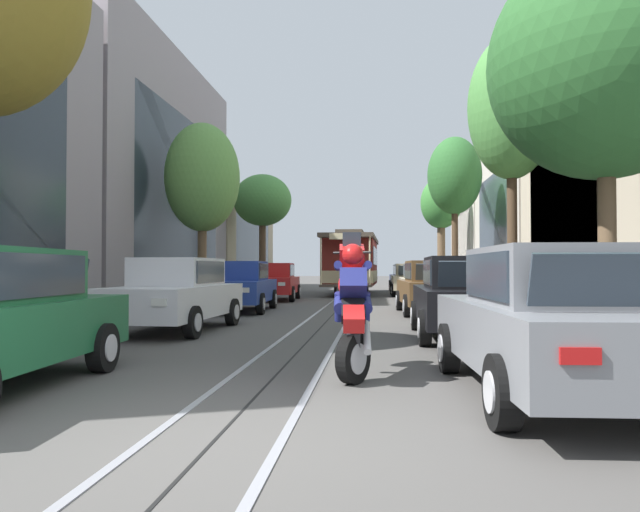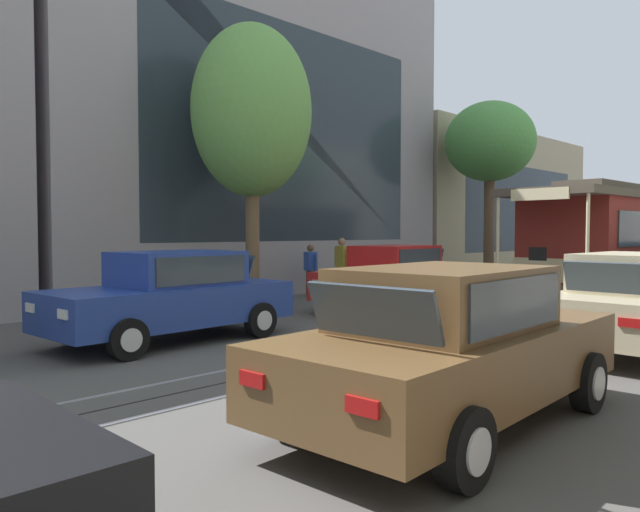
# 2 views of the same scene
# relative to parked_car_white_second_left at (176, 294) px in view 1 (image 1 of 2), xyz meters

# --- Properties ---
(ground_plane) EXTENTS (160.00, 160.00, 0.00)m
(ground_plane) POSITION_rel_parked_car_white_second_left_xyz_m (3.07, 10.31, -0.80)
(ground_plane) COLOR #4C4947
(trolley_track_rails) EXTENTS (1.14, 53.23, 0.01)m
(trolley_track_rails) POSITION_rel_parked_car_white_second_left_xyz_m (3.07, 12.83, -0.79)
(trolley_track_rails) COLOR gray
(trolley_track_rails) RESTS_ON ground
(building_facade_left) EXTENTS (5.67, 44.93, 10.95)m
(building_facade_left) POSITION_rel_parked_car_white_second_left_xyz_m (-6.74, 11.55, 3.81)
(building_facade_left) COLOR gray
(building_facade_left) RESTS_ON ground
(building_facade_right) EXTENTS (5.90, 44.93, 9.20)m
(building_facade_right) POSITION_rel_parked_car_white_second_left_xyz_m (13.18, 12.17, 3.32)
(building_facade_right) COLOR beige
(building_facade_right) RESTS_ON ground
(parked_car_white_second_left) EXTENTS (2.12, 4.41, 1.58)m
(parked_car_white_second_left) POSITION_rel_parked_car_white_second_left_xyz_m (0.00, 0.00, 0.00)
(parked_car_white_second_left) COLOR silver
(parked_car_white_second_left) RESTS_ON ground
(parked_car_blue_mid_left) EXTENTS (2.12, 4.41, 1.58)m
(parked_car_blue_mid_left) POSITION_rel_parked_car_white_second_left_xyz_m (0.02, 5.82, 0.00)
(parked_car_blue_mid_left) COLOR #233D93
(parked_car_blue_mid_left) RESTS_ON ground
(parked_car_red_fourth_left) EXTENTS (2.15, 4.42, 1.58)m
(parked_car_red_fourth_left) POSITION_rel_parked_car_white_second_left_xyz_m (0.01, 12.14, 0.00)
(parked_car_red_fourth_left) COLOR red
(parked_car_red_fourth_left) RESTS_ON ground
(parked_car_grey_near_right) EXTENTS (2.13, 4.42, 1.58)m
(parked_car_grey_near_right) POSITION_rel_parked_car_white_second_left_xyz_m (6.21, -5.92, 0.00)
(parked_car_grey_near_right) COLOR slate
(parked_car_grey_near_right) RESTS_ON ground
(parked_car_black_second_right) EXTENTS (2.03, 4.38, 1.58)m
(parked_car_black_second_right) POSITION_rel_parked_car_white_second_left_xyz_m (6.07, -0.74, 0.00)
(parked_car_black_second_right) COLOR black
(parked_car_black_second_right) RESTS_ON ground
(parked_car_brown_mid_right) EXTENTS (2.12, 4.41, 1.58)m
(parked_car_brown_mid_right) POSITION_rel_parked_car_white_second_left_xyz_m (6.02, 5.28, 0.00)
(parked_car_brown_mid_right) COLOR brown
(parked_car_brown_mid_right) RESTS_ON ground
(parked_car_beige_fourth_right) EXTENTS (2.05, 4.38, 1.58)m
(parked_car_beige_fourth_right) POSITION_rel_parked_car_white_second_left_xyz_m (6.17, 10.59, 0.00)
(parked_car_beige_fourth_right) COLOR #C1B28E
(parked_car_beige_fourth_right) RESTS_ON ground
(parked_car_beige_fifth_right) EXTENTS (2.01, 4.36, 1.58)m
(parked_car_beige_fifth_right) POSITION_rel_parked_car_white_second_left_xyz_m (6.03, 16.73, 0.00)
(parked_car_beige_fifth_right) COLOR #C1B28E
(parked_car_beige_fifth_right) RESTS_ON ground
(parked_car_navy_sixth_right) EXTENTS (2.12, 4.41, 1.58)m
(parked_car_navy_sixth_right) POSITION_rel_parked_car_white_second_left_xyz_m (6.15, 22.43, 0.00)
(parked_car_navy_sixth_right) COLOR #19234C
(parked_car_navy_sixth_right) RESTS_ON ground
(street_tree_kerb_left_second) EXTENTS (2.88, 3.01, 7.00)m
(street_tree_kerb_left_second) POSITION_rel_parked_car_white_second_left_xyz_m (-2.38, 9.58, 4.06)
(street_tree_kerb_left_second) COLOR brown
(street_tree_kerb_left_second) RESTS_ON ground
(street_tree_kerb_left_mid) EXTENTS (3.41, 3.33, 6.88)m
(street_tree_kerb_left_mid) POSITION_rel_parked_car_white_second_left_xyz_m (-2.31, 21.14, 4.50)
(street_tree_kerb_left_mid) COLOR brown
(street_tree_kerb_left_mid) RESTS_ON ground
(street_tree_kerb_right_near) EXTENTS (3.78, 4.13, 6.72)m
(street_tree_kerb_right_near) POSITION_rel_parked_car_white_second_left_xyz_m (8.11, -2.36, 3.96)
(street_tree_kerb_right_near) COLOR brown
(street_tree_kerb_right_near) RESTS_ON ground
(street_tree_kerb_right_second) EXTENTS (2.58, 2.63, 8.41)m
(street_tree_kerb_right_second) POSITION_rel_parked_car_white_second_left_xyz_m (8.40, 5.56, 5.37)
(street_tree_kerb_right_second) COLOR #4C3826
(street_tree_kerb_right_second) RESTS_ON ground
(street_tree_kerb_right_mid) EXTENTS (2.58, 2.75, 7.68)m
(street_tree_kerb_right_mid) POSITION_rel_parked_car_white_second_left_xyz_m (8.09, 15.91, 4.96)
(street_tree_kerb_right_mid) COLOR #4C3826
(street_tree_kerb_right_mid) RESTS_ON ground
(street_tree_kerb_right_fourth) EXTENTS (2.59, 2.63, 7.19)m
(street_tree_kerb_right_fourth) POSITION_rel_parked_car_white_second_left_xyz_m (8.46, 25.10, 4.59)
(street_tree_kerb_right_fourth) COLOR brown
(street_tree_kerb_right_fourth) RESTS_ON ground
(cable_car_trolley) EXTENTS (2.83, 9.18, 3.28)m
(cable_car_trolley) POSITION_rel_parked_car_white_second_left_xyz_m (3.07, 18.79, 0.86)
(cable_car_trolley) COLOR maroon
(cable_car_trolley) RESTS_ON ground
(motorcycle_with_rider) EXTENTS (0.53, 1.86, 1.83)m
(motorcycle_with_rider) POSITION_rel_parked_car_white_second_left_xyz_m (4.04, -5.01, 0.16)
(motorcycle_with_rider) COLOR black
(motorcycle_with_rider) RESTS_ON ground
(pedestrian_on_left_pavement) EXTENTS (0.55, 0.37, 1.56)m
(pedestrian_on_left_pavement) POSITION_rel_parked_car_white_second_left_xyz_m (-3.49, 12.69, 0.08)
(pedestrian_on_left_pavement) COLOR #4C4233
(pedestrian_on_left_pavement) RESTS_ON ground
(pedestrian_on_right_pavement) EXTENTS (0.55, 0.22, 1.74)m
(pedestrian_on_right_pavement) POSITION_rel_parked_car_white_second_left_xyz_m (-2.70, 13.20, 0.19)
(pedestrian_on_right_pavement) COLOR #282D38
(pedestrian_on_right_pavement) RESTS_ON ground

